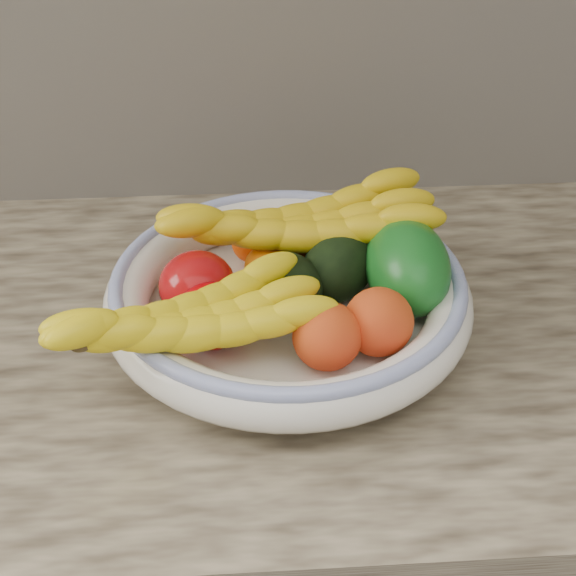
# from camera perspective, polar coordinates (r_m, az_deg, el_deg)

# --- Properties ---
(kitchen_counter) EXTENTS (2.44, 0.66, 1.40)m
(kitchen_counter) POSITION_cam_1_polar(r_m,az_deg,el_deg) (1.30, -0.08, -17.59)
(kitchen_counter) COLOR brown
(kitchen_counter) RESTS_ON ground
(fruit_bowl) EXTENTS (0.39, 0.39, 0.08)m
(fruit_bowl) POSITION_cam_1_polar(r_m,az_deg,el_deg) (0.94, 0.00, -0.57)
(fruit_bowl) COLOR white
(fruit_bowl) RESTS_ON kitchen_counter
(clementine_back_left) EXTENTS (0.07, 0.07, 0.05)m
(clementine_back_left) POSITION_cam_1_polar(r_m,az_deg,el_deg) (1.02, -2.21, 2.97)
(clementine_back_left) COLOR #E94A04
(clementine_back_left) RESTS_ON fruit_bowl
(clementine_back_right) EXTENTS (0.07, 0.07, 0.05)m
(clementine_back_right) POSITION_cam_1_polar(r_m,az_deg,el_deg) (1.01, 0.64, 2.82)
(clementine_back_right) COLOR #F85605
(clementine_back_right) RESTS_ON fruit_bowl
(clementine_back_mid) EXTENTS (0.06, 0.06, 0.05)m
(clementine_back_mid) POSITION_cam_1_polar(r_m,az_deg,el_deg) (0.97, -1.32, 1.42)
(clementine_back_mid) COLOR orange
(clementine_back_mid) RESTS_ON fruit_bowl
(tomato_left) EXTENTS (0.10, 0.10, 0.07)m
(tomato_left) POSITION_cam_1_polar(r_m,az_deg,el_deg) (0.93, -5.89, 0.15)
(tomato_left) COLOR #AC0B0E
(tomato_left) RESTS_ON fruit_bowl
(tomato_near_left) EXTENTS (0.08, 0.08, 0.07)m
(tomato_near_left) POSITION_cam_1_polar(r_m,az_deg,el_deg) (0.89, -4.96, -1.81)
(tomato_near_left) COLOR #C00007
(tomato_near_left) RESTS_ON fruit_bowl
(avocado_center) EXTENTS (0.09, 0.10, 0.06)m
(avocado_center) POSITION_cam_1_polar(r_m,az_deg,el_deg) (0.93, 0.21, 0.25)
(avocado_center) COLOR black
(avocado_center) RESTS_ON fruit_bowl
(avocado_right) EXTENTS (0.11, 0.13, 0.08)m
(avocado_right) POSITION_cam_1_polar(r_m,az_deg,el_deg) (0.96, 3.35, 1.60)
(avocado_right) COLOR black
(avocado_right) RESTS_ON fruit_bowl
(green_mango) EXTENTS (0.12, 0.14, 0.12)m
(green_mango) POSITION_cam_1_polar(r_m,az_deg,el_deg) (0.94, 7.69, 1.37)
(green_mango) COLOR #105718
(green_mango) RESTS_ON fruit_bowl
(peach_front) EXTENTS (0.09, 0.09, 0.07)m
(peach_front) POSITION_cam_1_polar(r_m,az_deg,el_deg) (0.85, 2.55, -3.13)
(peach_front) COLOR orange
(peach_front) RESTS_ON fruit_bowl
(peach_right) EXTENTS (0.08, 0.08, 0.07)m
(peach_right) POSITION_cam_1_polar(r_m,az_deg,el_deg) (0.87, 5.89, -2.20)
(peach_right) COLOR orange
(peach_right) RESTS_ON fruit_bowl
(banana_bunch_back) EXTENTS (0.34, 0.16, 0.09)m
(banana_bunch_back) POSITION_cam_1_polar(r_m,az_deg,el_deg) (0.97, 0.64, 3.69)
(banana_bunch_back) COLOR yellow
(banana_bunch_back) RESTS_ON fruit_bowl
(banana_bunch_front) EXTENTS (0.31, 0.21, 0.08)m
(banana_bunch_front) POSITION_cam_1_polar(r_m,az_deg,el_deg) (0.84, -6.39, -2.49)
(banana_bunch_front) COLOR yellow
(banana_bunch_front) RESTS_ON fruit_bowl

